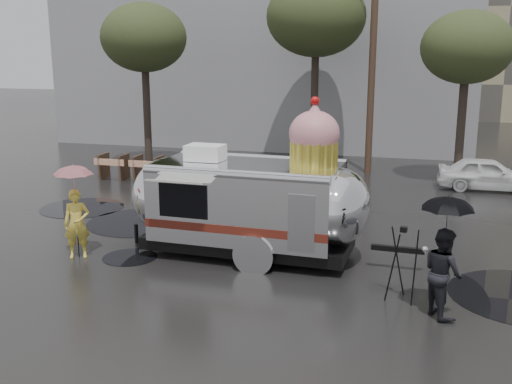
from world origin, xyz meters
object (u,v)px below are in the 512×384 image
(tripod, at_px, (402,257))
(airstream_trailer, at_px, (252,200))
(person_right, at_px, (443,272))
(person_left, at_px, (77,224))

(tripod, bearing_deg, airstream_trailer, 164.13)
(person_right, bearing_deg, person_left, 52.90)
(airstream_trailer, distance_m, person_left, 4.31)
(person_left, relative_size, person_right, 0.98)
(person_left, xyz_separation_m, tripod, (7.75, -0.53, 0.08))
(airstream_trailer, height_order, person_left, airstream_trailer)
(person_left, relative_size, tripod, 1.09)
(person_right, relative_size, tripod, 1.11)
(person_right, bearing_deg, tripod, 26.73)
(person_left, height_order, person_right, person_right)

